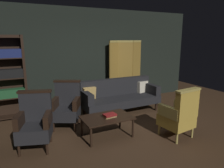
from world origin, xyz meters
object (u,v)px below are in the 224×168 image
(bookshelf, at_px, (6,76))
(book_tan_leather, at_px, (110,116))
(coffee_table, at_px, (107,119))
(armchair_wing_left, at_px, (67,106))
(book_red_leather, at_px, (110,115))
(velvet_couch, at_px, (119,95))
(armchair_wing_right, at_px, (35,122))
(folding_screen, at_px, (125,70))
(armchair_gilt_accent, at_px, (179,114))

(bookshelf, bearing_deg, book_tan_leather, -47.75)
(coffee_table, height_order, armchair_wing_left, armchair_wing_left)
(armchair_wing_left, distance_m, book_red_leather, 1.10)
(bookshelf, relative_size, velvet_couch, 0.97)
(book_tan_leather, distance_m, book_red_leather, 0.03)
(bookshelf, relative_size, coffee_table, 2.05)
(velvet_couch, xyz_separation_m, armchair_wing_left, (-1.54, -0.35, 0.04))
(bookshelf, relative_size, book_red_leather, 8.22)
(armchair_wing_left, xyz_separation_m, book_tan_leather, (0.64, -0.90, -0.05))
(coffee_table, relative_size, armchair_wing_left, 0.96)
(velvet_couch, bearing_deg, armchair_wing_right, -156.16)
(folding_screen, xyz_separation_m, book_tan_leather, (-1.56, -2.08, -0.55))
(velvet_couch, relative_size, armchair_wing_left, 2.04)
(velvet_couch, xyz_separation_m, book_tan_leather, (-0.90, -1.24, -0.01))
(armchair_gilt_accent, bearing_deg, coffee_table, 151.71)
(book_tan_leather, height_order, book_red_leather, book_red_leather)
(book_red_leather, bearing_deg, armchair_wing_left, 125.52)
(coffee_table, distance_m, armchair_wing_left, 1.05)
(velvet_couch, xyz_separation_m, armchair_wing_right, (-2.29, -1.01, 0.04))
(book_red_leather, bearing_deg, velvet_couch, 54.19)
(folding_screen, height_order, book_tan_leather, folding_screen)
(armchair_wing_right, bearing_deg, folding_screen, 32.03)
(velvet_couch, distance_m, armchair_wing_right, 2.50)
(armchair_wing_left, bearing_deg, coffee_table, -55.41)
(coffee_table, relative_size, armchair_wing_right, 0.96)
(coffee_table, distance_m, book_tan_leather, 0.08)
(folding_screen, bearing_deg, armchair_wing_right, -147.97)
(book_tan_leather, bearing_deg, armchair_wing_left, 125.52)
(coffee_table, xyz_separation_m, book_tan_leather, (0.05, -0.03, 0.06))
(book_red_leather, bearing_deg, armchair_wing_right, 170.46)
(bookshelf, relative_size, armchair_gilt_accent, 1.97)
(bookshelf, relative_size, book_tan_leather, 8.34)
(bookshelf, height_order, book_red_leather, bookshelf)
(folding_screen, relative_size, bookshelf, 0.93)
(bookshelf, height_order, armchair_wing_right, bookshelf)
(folding_screen, relative_size, armchair_wing_left, 1.83)
(armchair_wing_left, height_order, armchair_wing_right, same)
(armchair_wing_left, bearing_deg, bookshelf, 136.90)
(velvet_couch, relative_size, armchair_wing_right, 2.04)
(velvet_couch, height_order, coffee_table, velvet_couch)
(folding_screen, xyz_separation_m, armchair_wing_right, (-2.95, -1.85, -0.50))
(velvet_couch, distance_m, book_red_leather, 1.53)
(bookshelf, height_order, armchair_gilt_accent, bookshelf)
(armchair_wing_right, relative_size, book_tan_leather, 4.23)
(armchair_wing_right, bearing_deg, book_red_leather, -9.54)
(armchair_gilt_accent, bearing_deg, folding_screen, 82.84)
(coffee_table, bearing_deg, book_tan_leather, -36.98)
(armchair_gilt_accent, relative_size, armchair_wing_right, 1.00)
(book_red_leather, bearing_deg, coffee_table, 143.02)
(armchair_wing_left, relative_size, book_red_leather, 4.17)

